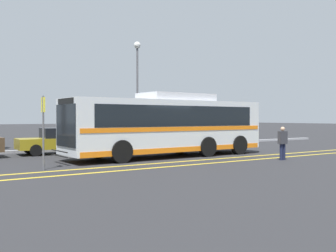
{
  "coord_description": "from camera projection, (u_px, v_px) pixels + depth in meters",
  "views": [
    {
      "loc": [
        -10.07,
        -16.27,
        1.95
      ],
      "look_at": [
        0.78,
        0.13,
        1.54
      ],
      "focal_mm": 42.0,
      "sensor_mm": 36.0,
      "label": 1
    }
  ],
  "objects": [
    {
      "name": "lane_strip_1",
      "position": [
        212.0,
        163.0,
        16.85
      ],
      "size": [
        30.58,
        0.2,
        0.01
      ],
      "primitive_type": "cube",
      "rotation": [
        0.0,
        0.0,
        1.57
      ],
      "color": "gold",
      "rests_on": "ground_plane"
    },
    {
      "name": "ground_plane",
      "position": [
        156.0,
        158.0,
        19.16
      ],
      "size": [
        220.0,
        220.0,
        0.0
      ],
      "primitive_type": "plane",
      "color": "#262628"
    },
    {
      "name": "transit_bus",
      "position": [
        168.0,
        125.0,
        19.67
      ],
      "size": [
        10.96,
        2.89,
        3.18
      ],
      "rotation": [
        0.0,
        0.0,
        1.6
      ],
      "color": "silver",
      "rests_on": "ground_plane"
    },
    {
      "name": "pedestrian_0",
      "position": [
        283.0,
        141.0,
        18.07
      ],
      "size": [
        0.43,
        0.25,
        1.54
      ],
      "rotation": [
        0.0,
        0.0,
        6.22
      ],
      "color": "#191E38",
      "rests_on": "ground_plane"
    },
    {
      "name": "parked_car_1",
      "position": [
        57.0,
        141.0,
        21.19
      ],
      "size": [
        4.13,
        1.94,
        1.4
      ],
      "rotation": [
        0.0,
        0.0,
        1.53
      ],
      "color": "olive",
      "rests_on": "ground_plane"
    },
    {
      "name": "parked_car_2",
      "position": [
        154.0,
        137.0,
        24.34
      ],
      "size": [
        4.88,
        2.31,
        1.53
      ],
      "rotation": [
        0.0,
        0.0,
        -1.66
      ],
      "color": "navy",
      "rests_on": "ground_plane"
    },
    {
      "name": "lane_strip_0",
      "position": [
        195.0,
        160.0,
        17.86
      ],
      "size": [
        30.58,
        0.2,
        0.01
      ],
      "primitive_type": "cube",
      "rotation": [
        0.0,
        0.0,
        1.57
      ],
      "color": "gold",
      "rests_on": "ground_plane"
    },
    {
      "name": "curb_strip",
      "position": [
        113.0,
        147.0,
        24.96
      ],
      "size": [
        38.58,
        0.36,
        0.15
      ],
      "primitive_type": "cube",
      "color": "#99999E",
      "rests_on": "ground_plane"
    },
    {
      "name": "bus_stop_sign",
      "position": [
        43.0,
        124.0,
        14.66
      ],
      "size": [
        0.07,
        0.4,
        2.77
      ],
      "rotation": [
        0.0,
        0.0,
        1.6
      ],
      "color": "#59595E",
      "rests_on": "ground_plane"
    },
    {
      "name": "street_lamp",
      "position": [
        137.0,
        75.0,
        26.66
      ],
      "size": [
        0.46,
        0.46,
        7.12
      ],
      "color": "#59595E",
      "rests_on": "ground_plane"
    }
  ]
}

